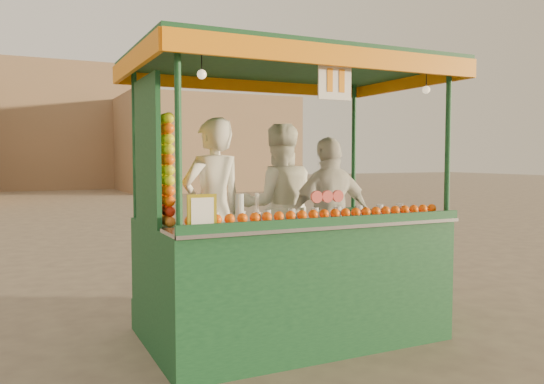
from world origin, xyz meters
name	(u,v)px	position (x,y,z in m)	size (l,w,h in m)	color
ground	(307,334)	(0.00, 0.00, 0.00)	(90.00, 90.00, 0.00)	brown
building_right	(205,144)	(7.00, 24.00, 2.50)	(9.00, 6.00, 5.00)	#88684D
building_center	(23,127)	(-2.00, 30.00, 3.50)	(14.00, 7.00, 7.00)	#88684D
juice_cart	(286,250)	(-0.26, -0.04, 0.88)	(3.02, 1.95, 2.74)	#0F391E
vendor_left	(213,211)	(-0.85, 0.41, 1.24)	(0.75, 0.58, 1.85)	white
vendor_middle	(279,206)	(0.03, 0.73, 1.23)	(1.03, 0.89, 1.83)	white
vendor_right	(330,217)	(0.34, 0.12, 1.16)	(0.98, 0.42, 1.67)	silver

